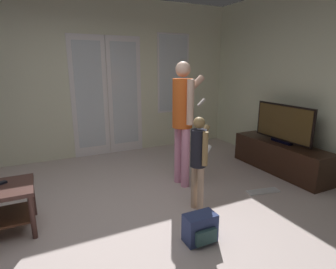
{
  "coord_description": "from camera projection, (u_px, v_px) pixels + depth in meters",
  "views": [
    {
      "loc": [
        -0.57,
        -2.4,
        1.63
      ],
      "look_at": [
        0.79,
        0.43,
        0.83
      ],
      "focal_mm": 29.14,
      "sensor_mm": 36.0,
      "label": 1
    }
  ],
  "objects": [
    {
      "name": "ground_plane",
      "position": [
        116.0,
        233.0,
        2.74
      ],
      "size": [
        6.26,
        5.29,
        0.02
      ],
      "primitive_type": "cube",
      "color": "beige"
    },
    {
      "name": "wall_back_with_doors",
      "position": [
        77.0,
        80.0,
        4.71
      ],
      "size": [
        6.26,
        0.09,
        2.82
      ],
      "color": "#E9E9CA",
      "rests_on": "ground_plane"
    },
    {
      "name": "wall_right_plain",
      "position": [
        335.0,
        83.0,
        3.69
      ],
      "size": [
        0.06,
        5.29,
        2.79
      ],
      "color": "silver",
      "rests_on": "ground_plane"
    },
    {
      "name": "tv_stand",
      "position": [
        280.0,
        157.0,
        4.27
      ],
      "size": [
        0.45,
        1.61,
        0.47
      ],
      "color": "black",
      "rests_on": "ground_plane"
    },
    {
      "name": "flat_screen_tv",
      "position": [
        283.0,
        124.0,
        4.14
      ],
      "size": [
        0.08,
        1.03,
        0.59
      ],
      "color": "black",
      "rests_on": "tv_stand"
    },
    {
      "name": "person_adult",
      "position": [
        183.0,
        113.0,
        3.62
      ],
      "size": [
        0.63,
        0.49,
        1.68
      ],
      "color": "pink",
      "rests_on": "ground_plane"
    },
    {
      "name": "person_child",
      "position": [
        199.0,
        156.0,
        3.02
      ],
      "size": [
        0.35,
        0.31,
        1.09
      ],
      "color": "tan",
      "rests_on": "ground_plane"
    },
    {
      "name": "backpack",
      "position": [
        200.0,
        228.0,
        2.57
      ],
      "size": [
        0.3,
        0.22,
        0.27
      ],
      "color": "navy",
      "rests_on": "ground_plane"
    },
    {
      "name": "loose_keyboard",
      "position": [
        263.0,
        191.0,
        3.6
      ],
      "size": [
        0.46,
        0.21,
        0.02
      ],
      "color": "white",
      "rests_on": "ground_plane"
    }
  ]
}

